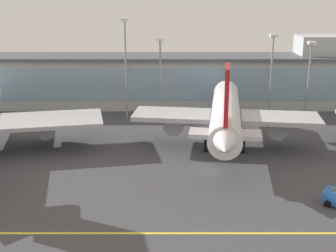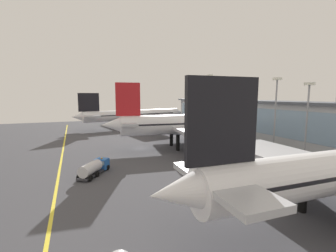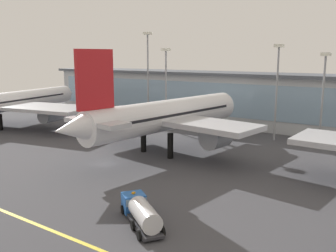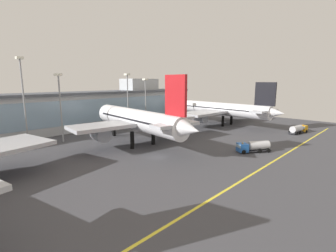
{
  "view_description": "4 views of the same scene",
  "coord_description": "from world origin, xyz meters",
  "px_view_note": "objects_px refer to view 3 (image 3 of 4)",
  "views": [
    {
      "loc": [
        -7.69,
        -77.05,
        31.79
      ],
      "look_at": [
        -8.08,
        5.45,
        6.97
      ],
      "focal_mm": 48.78,
      "sensor_mm": 36.0,
      "label": 1
    },
    {
      "loc": [
        69.27,
        -18.59,
        16.23
      ],
      "look_at": [
        -6.5,
        12.04,
        5.6
      ],
      "focal_mm": 25.13,
      "sensor_mm": 36.0,
      "label": 2
    },
    {
      "loc": [
        45.18,
        -46.07,
        18.95
      ],
      "look_at": [
        6.86,
        9.44,
        6.11
      ],
      "focal_mm": 39.92,
      "sensor_mm": 36.0,
      "label": 3
    },
    {
      "loc": [
        -40.74,
        -42.08,
        18.42
      ],
      "look_at": [
        8.13,
        4.47,
        6.09
      ],
      "focal_mm": 26.34,
      "sensor_mm": 36.0,
      "label": 4
    }
  ],
  "objects_px": {
    "fuel_tanker_truck": "(141,211)",
    "apron_light_mast_west": "(277,77)",
    "airliner_near_left": "(1,103)",
    "airliner_near_right": "(166,116)",
    "apron_light_mast_centre": "(324,84)",
    "apron_light_mast_east": "(148,65)",
    "apron_light_mast_far_east": "(166,76)"
  },
  "relations": [
    {
      "from": "airliner_near_left",
      "to": "apron_light_mast_west",
      "type": "relative_size",
      "value": 2.81
    },
    {
      "from": "airliner_near_left",
      "to": "fuel_tanker_truck",
      "type": "xyz_separation_m",
      "value": [
        67.39,
        -24.81,
        -4.8
      ]
    },
    {
      "from": "airliner_near_left",
      "to": "apron_light_mast_centre",
      "type": "height_order",
      "value": "apron_light_mast_centre"
    },
    {
      "from": "fuel_tanker_truck",
      "to": "apron_light_mast_west",
      "type": "relative_size",
      "value": 0.41
    },
    {
      "from": "airliner_near_right",
      "to": "fuel_tanker_truck",
      "type": "distance_m",
      "value": 32.65
    },
    {
      "from": "fuel_tanker_truck",
      "to": "apron_light_mast_far_east",
      "type": "relative_size",
      "value": 0.43
    },
    {
      "from": "apron_light_mast_west",
      "to": "apron_light_mast_far_east",
      "type": "relative_size",
      "value": 1.03
    },
    {
      "from": "apron_light_mast_centre",
      "to": "airliner_near_right",
      "type": "bearing_deg",
      "value": -135.51
    },
    {
      "from": "fuel_tanker_truck",
      "to": "apron_light_mast_centre",
      "type": "bearing_deg",
      "value": -63.84
    },
    {
      "from": "fuel_tanker_truck",
      "to": "apron_light_mast_far_east",
      "type": "xyz_separation_m",
      "value": [
        -29.49,
        47.3,
        12.3
      ]
    },
    {
      "from": "airliner_near_left",
      "to": "apron_light_mast_far_east",
      "type": "xyz_separation_m",
      "value": [
        37.89,
        22.49,
        7.5
      ]
    },
    {
      "from": "fuel_tanker_truck",
      "to": "airliner_near_left",
      "type": "bearing_deg",
      "value": 14.55
    },
    {
      "from": "airliner_near_right",
      "to": "apron_light_mast_east",
      "type": "height_order",
      "value": "apron_light_mast_east"
    },
    {
      "from": "apron_light_mast_west",
      "to": "apron_light_mast_centre",
      "type": "height_order",
      "value": "apron_light_mast_west"
    },
    {
      "from": "apron_light_mast_far_east",
      "to": "apron_light_mast_east",
      "type": "bearing_deg",
      "value": 156.61
    },
    {
      "from": "airliner_near_right",
      "to": "apron_light_mast_west",
      "type": "bearing_deg",
      "value": -24.4
    },
    {
      "from": "apron_light_mast_east",
      "to": "apron_light_mast_west",
      "type": "bearing_deg",
      "value": -0.71
    },
    {
      "from": "airliner_near_left",
      "to": "apron_light_mast_centre",
      "type": "relative_size",
      "value": 3.08
    },
    {
      "from": "fuel_tanker_truck",
      "to": "apron_light_mast_west",
      "type": "bearing_deg",
      "value": -53.11
    },
    {
      "from": "fuel_tanker_truck",
      "to": "apron_light_mast_centre",
      "type": "distance_m",
      "value": 53.0
    },
    {
      "from": "apron_light_mast_west",
      "to": "airliner_near_right",
      "type": "bearing_deg",
      "value": -121.67
    },
    {
      "from": "apron_light_mast_centre",
      "to": "fuel_tanker_truck",
      "type": "bearing_deg",
      "value": -98.61
    },
    {
      "from": "apron_light_mast_west",
      "to": "apron_light_mast_far_east",
      "type": "bearing_deg",
      "value": -173.18
    },
    {
      "from": "apron_light_mast_centre",
      "to": "apron_light_mast_east",
      "type": "bearing_deg",
      "value": -179.91
    },
    {
      "from": "airliner_near_right",
      "to": "apron_light_mast_centre",
      "type": "distance_m",
      "value": 33.59
    },
    {
      "from": "apron_light_mast_west",
      "to": "apron_light_mast_far_east",
      "type": "height_order",
      "value": "apron_light_mast_west"
    },
    {
      "from": "airliner_near_left",
      "to": "apron_light_mast_far_east",
      "type": "bearing_deg",
      "value": -70.41
    },
    {
      "from": "apron_light_mast_west",
      "to": "apron_light_mast_east",
      "type": "relative_size",
      "value": 0.85
    },
    {
      "from": "airliner_near_right",
      "to": "fuel_tanker_truck",
      "type": "xyz_separation_m",
      "value": [
        15.85,
        -27.95,
        -5.78
      ]
    },
    {
      "from": "airliner_near_right",
      "to": "apron_light_mast_far_east",
      "type": "relative_size",
      "value": 2.37
    },
    {
      "from": "apron_light_mast_east",
      "to": "apron_light_mast_centre",
      "type": "bearing_deg",
      "value": 0.09
    },
    {
      "from": "airliner_near_left",
      "to": "airliner_near_right",
      "type": "distance_m",
      "value": 51.64
    }
  ]
}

